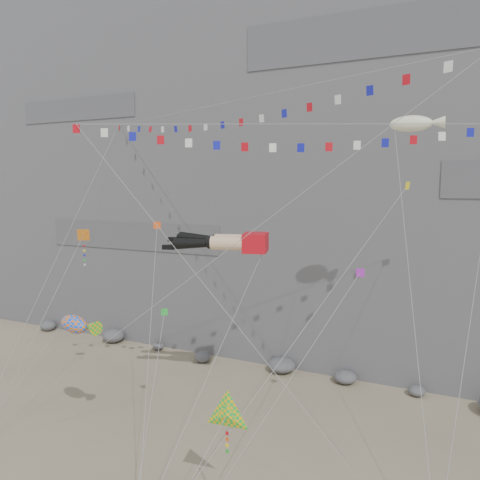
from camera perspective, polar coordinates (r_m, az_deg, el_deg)
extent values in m
plane|color=gray|center=(32.36, -6.34, -26.21)|extent=(120.00, 120.00, 0.00)
cube|color=slate|center=(57.41, 10.60, 14.07)|extent=(80.00, 28.00, 50.00)
cube|color=red|center=(33.74, 1.91, -0.31)|extent=(2.22, 2.66, 1.36)
cylinder|color=#E1B78C|center=(33.40, -1.63, -0.38)|extent=(2.49, 1.58, 1.00)
sphere|color=black|center=(33.64, -3.55, -0.34)|extent=(0.92, 0.92, 0.92)
cone|color=black|center=(33.98, -5.78, -0.43)|extent=(2.87, 1.53, 0.94)
cube|color=black|center=(34.54, -8.71, -0.87)|extent=(0.96, 0.62, 0.33)
cylinder|color=#E1B78C|center=(34.72, -1.19, -0.11)|extent=(2.49, 1.58, 1.00)
sphere|color=black|center=(34.95, -3.05, -0.07)|extent=(0.92, 0.92, 0.92)
cone|color=black|center=(35.26, -5.21, 0.19)|extent=(2.89, 1.54, 1.01)
cube|color=black|center=(35.78, -8.04, 0.08)|extent=(0.96, 0.62, 0.33)
cylinder|color=gray|center=(28.54, -4.52, -15.60)|extent=(0.03, 0.03, 20.67)
cylinder|color=gray|center=(35.02, -15.73, -2.68)|extent=(0.03, 0.03, 30.60)
cylinder|color=gray|center=(26.34, 13.10, -8.54)|extent=(0.03, 0.03, 24.59)
cylinder|color=gray|center=(36.17, -23.86, -10.88)|extent=(0.03, 0.03, 15.91)
cylinder|color=gray|center=(35.27, -25.37, -16.19)|extent=(0.03, 0.03, 11.04)
cylinder|color=gray|center=(27.46, 21.40, -8.08)|extent=(0.03, 0.03, 24.96)
cylinder|color=gray|center=(31.16, -11.01, -12.67)|extent=(0.03, 0.03, 19.38)
cylinder|color=gray|center=(27.69, 5.23, -17.86)|extent=(0.03, 0.03, 17.70)
cylinder|color=gray|center=(29.50, -10.94, -19.59)|extent=(0.03, 0.03, 13.06)
cylinder|color=gray|center=(26.86, 6.52, -12.41)|extent=(0.03, 0.03, 26.33)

